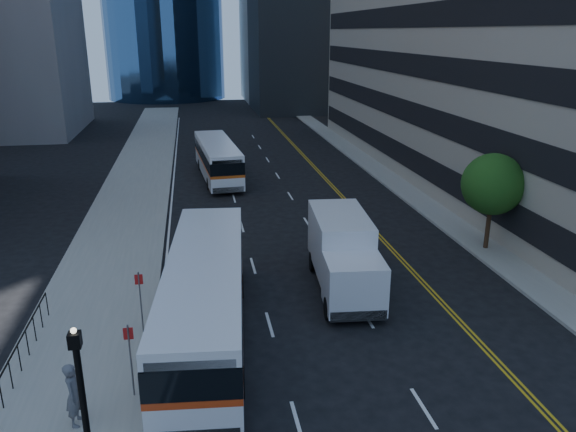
% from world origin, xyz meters
% --- Properties ---
extents(ground, '(160.00, 160.00, 0.00)m').
position_xyz_m(ground, '(0.00, 0.00, 0.00)').
color(ground, black).
rests_on(ground, ground).
extents(sidewalk_west, '(5.00, 90.00, 0.15)m').
position_xyz_m(sidewalk_west, '(-10.50, 25.00, 0.07)').
color(sidewalk_west, gray).
rests_on(sidewalk_west, ground).
extents(sidewalk_east, '(2.00, 90.00, 0.15)m').
position_xyz_m(sidewalk_east, '(9.00, 25.00, 0.07)').
color(sidewalk_east, gray).
rests_on(sidewalk_east, ground).
extents(street_tree, '(3.20, 3.20, 5.10)m').
position_xyz_m(street_tree, '(9.00, 8.00, 3.64)').
color(street_tree, '#332114').
rests_on(street_tree, sidewalk_east).
extents(lamp_post, '(0.28, 0.28, 4.56)m').
position_xyz_m(lamp_post, '(-9.00, -6.00, 2.72)').
color(lamp_post, black).
rests_on(lamp_post, sidewalk_west).
extents(bus_front, '(3.82, 12.72, 3.23)m').
position_xyz_m(bus_front, '(-5.97, 1.39, 1.76)').
color(bus_front, silver).
rests_on(bus_front, ground).
extents(bus_rear, '(3.33, 11.39, 2.90)m').
position_xyz_m(bus_rear, '(-4.29, 26.02, 1.58)').
color(bus_rear, white).
rests_on(bus_rear, ground).
extents(box_truck, '(2.92, 7.05, 3.29)m').
position_xyz_m(box_truck, '(0.20, 4.63, 1.74)').
color(box_truck, silver).
rests_on(box_truck, ground).
extents(pedestrian, '(0.56, 0.78, 1.98)m').
position_xyz_m(pedestrian, '(-9.92, -3.11, 1.14)').
color(pedestrian, '#515258').
rests_on(pedestrian, sidewalk_west).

